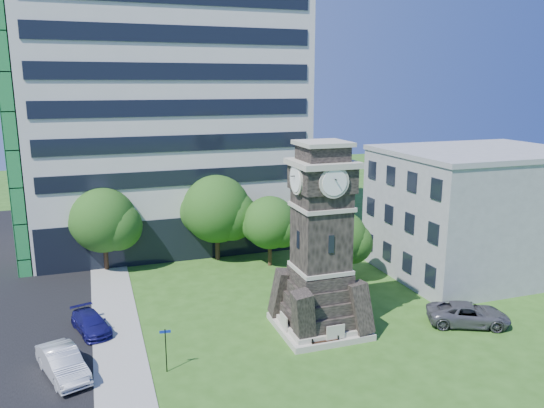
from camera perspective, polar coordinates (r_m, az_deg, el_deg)
name	(u,v)px	position (r m, az deg, el deg)	size (l,w,h in m)	color
ground	(287,350)	(32.95, 1.58, -15.45)	(160.00, 160.00, 0.00)	#2B5518
sidewalk	(118,337)	(35.73, -16.27, -13.57)	(3.00, 70.00, 0.06)	gray
clock_tower	(321,251)	(33.64, 5.24, -5.10)	(5.40, 5.40, 12.22)	#B3AE9C
office_tall	(164,98)	(53.48, -11.59, 11.08)	(26.20, 15.11, 28.60)	silver
office_low	(477,211)	(47.51, 21.18, -0.71)	(15.20, 12.20, 10.40)	#9D9FA2
car_street_mid	(63,363)	(32.12, -21.59, -15.63)	(1.65, 4.74, 1.56)	silver
car_street_north	(91,323)	(36.73, -18.91, -12.01)	(1.70, 4.18, 1.21)	navy
car_east_lot	(468,314)	(38.03, 20.36, -11.05)	(2.44, 5.29, 1.47)	#504F55
park_bench	(324,339)	(33.31, 5.60, -14.24)	(1.77, 0.47, 0.91)	black
street_sign	(166,345)	(30.62, -11.36, -14.67)	(0.61, 0.06, 2.55)	black
tree_nw	(104,222)	(46.82, -17.58, -1.87)	(6.04, 5.49, 7.14)	#332114
tree_nc	(218,211)	(47.43, -5.88, -0.75)	(6.67, 6.06, 7.76)	#332114
tree_ne	(271,224)	(45.85, -0.16, -2.19)	(5.07, 4.61, 6.20)	#332114
tree_east	(340,239)	(42.71, 7.34, -3.80)	(4.86, 4.42, 5.82)	#332114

